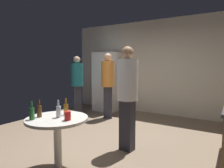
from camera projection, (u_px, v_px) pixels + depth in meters
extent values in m
cube|color=#7A6651|center=(101.00, 144.00, 3.73)|extent=(5.20, 5.20, 0.10)
cube|color=silver|center=(153.00, 67.00, 5.81)|extent=(5.32, 0.06, 2.70)
cube|color=white|center=(107.00, 82.00, 6.19)|extent=(0.70, 0.65, 1.80)
cube|color=#262628|center=(107.00, 80.00, 5.79)|extent=(0.03, 0.03, 0.60)
cylinder|color=beige|center=(58.00, 146.00, 2.63)|extent=(0.10, 0.10, 0.70)
cylinder|color=beige|center=(57.00, 119.00, 2.59)|extent=(0.80, 0.80, 0.03)
cylinder|color=#8C5919|center=(66.00, 110.00, 2.73)|extent=(0.06, 0.06, 0.15)
cylinder|color=#8C5919|center=(66.00, 101.00, 2.71)|extent=(0.02, 0.02, 0.08)
cylinder|color=#593314|center=(39.00, 111.00, 2.61)|extent=(0.06, 0.06, 0.15)
cylinder|color=#593314|center=(39.00, 103.00, 2.60)|extent=(0.02, 0.02, 0.08)
cylinder|color=#26662D|center=(32.00, 114.00, 2.49)|extent=(0.06, 0.06, 0.15)
cylinder|color=#26662D|center=(31.00, 105.00, 2.48)|extent=(0.02, 0.02, 0.08)
cylinder|color=silver|center=(58.00, 112.00, 2.59)|extent=(0.06, 0.06, 0.15)
cylinder|color=silver|center=(58.00, 103.00, 2.58)|extent=(0.02, 0.02, 0.08)
cylinder|color=red|center=(68.00, 116.00, 2.46)|extent=(0.08, 0.08, 0.11)
cube|color=#2D2D38|center=(77.00, 100.00, 5.75)|extent=(0.27, 0.28, 0.82)
cylinder|color=#1E727A|center=(77.00, 75.00, 5.68)|extent=(0.48, 0.48, 0.65)
sphere|color=#D8AD8C|center=(77.00, 60.00, 5.64)|extent=(0.19, 0.19, 0.19)
cube|color=#2D2D38|center=(108.00, 102.00, 5.32)|extent=(0.28, 0.26, 0.85)
cylinder|color=orange|center=(108.00, 74.00, 5.25)|extent=(0.47, 0.47, 0.67)
sphere|color=#D8AD8C|center=(108.00, 57.00, 5.21)|extent=(0.20, 0.20, 0.20)
cube|color=#2D2D38|center=(127.00, 125.00, 3.30)|extent=(0.23, 0.19, 0.85)
cylinder|color=white|center=(127.00, 80.00, 3.23)|extent=(0.37, 0.37, 0.67)
sphere|color=#8C6647|center=(128.00, 53.00, 3.19)|extent=(0.20, 0.20, 0.20)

